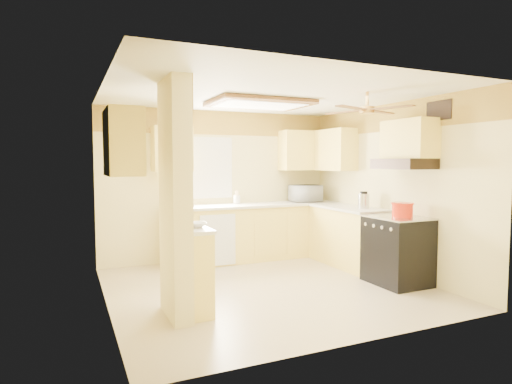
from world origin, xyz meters
name	(u,v)px	position (x,y,z in m)	size (l,w,h in m)	color
floor	(268,287)	(0.00, 0.00, 0.00)	(4.00, 4.00, 0.00)	tan
ceiling	(268,95)	(0.00, 0.00, 2.50)	(4.00, 4.00, 0.00)	white
wall_back	(220,185)	(0.00, 1.90, 1.25)	(4.00, 4.00, 0.00)	#E7D68D
wall_front	(361,206)	(0.00, -1.90, 1.25)	(4.00, 4.00, 0.00)	#E7D68D
wall_left	(105,198)	(-2.00, 0.00, 1.25)	(3.80, 3.80, 0.00)	#E7D68D
wall_right	(390,189)	(2.00, 0.00, 1.25)	(3.80, 3.80, 0.00)	#E7D68D
wallpaper_border	(220,123)	(0.00, 1.88, 2.30)	(4.00, 0.02, 0.40)	yellow
partition_column	(175,200)	(-1.35, -0.55, 1.25)	(0.20, 0.70, 2.50)	#E7D68D
partition_ledge	(196,273)	(-1.13, -0.55, 0.45)	(0.25, 0.55, 0.90)	#FFE66F
ledge_top	(196,230)	(-1.13, -0.55, 0.92)	(0.28, 0.58, 0.04)	silver
lower_cabinets_back	(254,233)	(0.50, 1.60, 0.45)	(3.00, 0.60, 0.90)	#FFE66F
lower_cabinets_right	(348,237)	(1.70, 0.60, 0.45)	(0.60, 1.40, 0.90)	#FFE66F
countertop_back	(254,205)	(0.50, 1.59, 0.92)	(3.04, 0.64, 0.04)	silver
countertop_right	(348,208)	(1.69, 0.60, 0.92)	(0.64, 1.44, 0.04)	silver
dishwasher_panel	(218,240)	(-0.25, 1.29, 0.43)	(0.58, 0.02, 0.80)	white
window	(206,168)	(-0.25, 1.89, 1.55)	(0.92, 0.02, 1.02)	white
upper_cab_back_left	(172,149)	(-0.85, 1.72, 1.85)	(0.60, 0.35, 0.70)	#FFE66F
upper_cab_back_right	(304,151)	(1.55, 1.72, 1.85)	(0.90, 0.35, 0.70)	#FFE66F
upper_cab_right	(332,150)	(1.82, 1.25, 1.85)	(0.35, 1.00, 0.70)	#FFE66F
upper_cab_left_wall	(123,143)	(-1.82, -0.25, 1.85)	(0.35, 0.75, 0.70)	#FFE66F
upper_cab_over_stove	(409,139)	(1.82, -0.55, 1.95)	(0.35, 0.76, 0.52)	#FFE66F
stove	(397,250)	(1.67, -0.55, 0.46)	(0.68, 0.77, 0.92)	black
range_hood	(403,164)	(1.74, -0.55, 1.62)	(0.50, 0.76, 0.14)	black
poster_menu	(185,142)	(-1.24, -0.55, 1.85)	(0.02, 0.42, 0.57)	black
poster_nashville	(186,204)	(-1.24, -0.55, 1.20)	(0.02, 0.42, 0.57)	black
ceiling_light_panel	(259,104)	(0.10, 0.50, 2.46)	(1.35, 0.95, 0.06)	brown
ceiling_fan	(367,110)	(1.00, -0.70, 2.29)	(1.15, 1.15, 0.26)	gold
vent_grate	(439,111)	(1.98, -0.90, 2.30)	(0.02, 0.40, 0.25)	black
microwave	(305,193)	(1.51, 1.60, 1.09)	(0.54, 0.36, 0.30)	white
bowl	(196,225)	(-1.12, -0.52, 0.97)	(0.23, 0.23, 0.06)	white
dutch_oven	(402,210)	(1.69, -0.61, 1.01)	(0.29, 0.29, 0.19)	red
kettle	(364,200)	(1.76, 0.29, 1.06)	(0.17, 0.17, 0.26)	silver
dish_rack	(181,202)	(-0.75, 1.63, 1.02)	(0.37, 0.28, 0.21)	tan
utensil_crock	(237,200)	(0.24, 1.72, 1.01)	(0.11, 0.11, 0.22)	white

